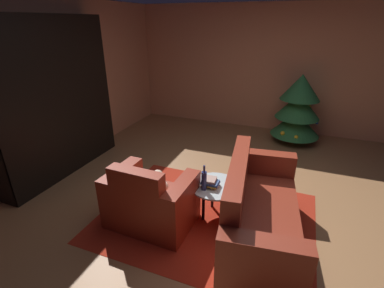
# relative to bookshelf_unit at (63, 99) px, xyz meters

# --- Properties ---
(ground_plane) EXTENTS (7.44, 7.44, 0.00)m
(ground_plane) POSITION_rel_bookshelf_unit_xyz_m (2.62, -0.17, -1.12)
(ground_plane) COLOR #9A6941
(wall_back) EXTENTS (5.78, 0.06, 2.53)m
(wall_back) POSITION_rel_bookshelf_unit_xyz_m (2.62, 2.96, 0.14)
(wall_back) COLOR tan
(wall_back) RESTS_ON ground
(wall_left) EXTENTS (0.06, 6.32, 2.53)m
(wall_left) POSITION_rel_bookshelf_unit_xyz_m (-0.24, -0.17, 0.14)
(wall_left) COLOR tan
(wall_left) RESTS_ON ground
(area_rug) EXTENTS (2.48, 1.93, 0.01)m
(area_rug) POSITION_rel_bookshelf_unit_xyz_m (2.43, -0.48, -1.12)
(area_rug) COLOR #A22514
(area_rug) RESTS_ON ground
(bookshelf_unit) EXTENTS (0.33, 2.06, 2.28)m
(bookshelf_unit) POSITION_rel_bookshelf_unit_xyz_m (0.00, 0.00, 0.00)
(bookshelf_unit) COLOR black
(bookshelf_unit) RESTS_ON ground
(armchair_red) EXTENTS (0.97, 0.70, 0.82)m
(armchair_red) POSITION_rel_bookshelf_unit_xyz_m (1.87, -0.81, -0.82)
(armchair_red) COLOR maroon
(armchair_red) RESTS_ON ground
(couch_red) EXTENTS (0.93, 1.80, 0.93)m
(couch_red) POSITION_rel_bookshelf_unit_xyz_m (3.05, -0.66, -0.80)
(couch_red) COLOR maroon
(couch_red) RESTS_ON ground
(coffee_table) EXTENTS (0.60, 0.60, 0.43)m
(coffee_table) POSITION_rel_bookshelf_unit_xyz_m (2.51, -0.40, -0.74)
(coffee_table) COLOR black
(coffee_table) RESTS_ON ground
(book_stack_on_table) EXTENTS (0.21, 0.17, 0.10)m
(book_stack_on_table) POSITION_rel_bookshelf_unit_xyz_m (2.46, -0.44, -0.65)
(book_stack_on_table) COLOR #A38F83
(book_stack_on_table) RESTS_ON coffee_table
(bottle_on_table) EXTENTS (0.06, 0.06, 0.31)m
(bottle_on_table) POSITION_rel_bookshelf_unit_xyz_m (2.41, -0.54, -0.57)
(bottle_on_table) COLOR navy
(bottle_on_table) RESTS_ON coffee_table
(decorated_tree) EXTENTS (0.91, 0.91, 1.31)m
(decorated_tree) POSITION_rel_bookshelf_unit_xyz_m (3.28, 2.35, -0.44)
(decorated_tree) COLOR brown
(decorated_tree) RESTS_ON ground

